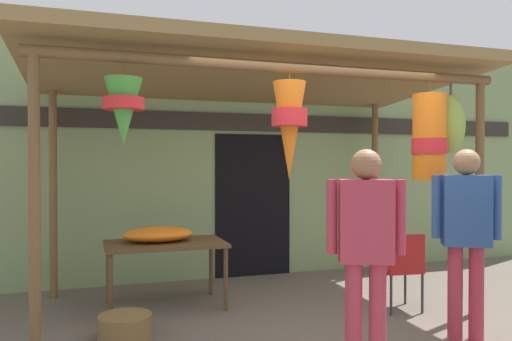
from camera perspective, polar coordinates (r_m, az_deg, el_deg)
name	(u,v)px	position (r m, az deg, el deg)	size (l,w,h in m)	color
ground_plane	(313,326)	(5.11, 6.56, -17.29)	(30.00, 30.00, 0.00)	#60564C
shop_facade	(242,152)	(7.12, -1.62, 2.08)	(10.39, 0.29, 3.49)	#7A9360
market_stall_canopy	(268,87)	(5.49, 1.36, 9.53)	(4.84, 2.55, 2.75)	brown
display_table	(165,248)	(5.66, -10.34, -8.78)	(1.30, 0.79, 0.72)	brown
flower_heap_on_table	(159,234)	(5.68, -10.99, -7.16)	(0.77, 0.54, 0.16)	orange
folding_chair	(402,265)	(5.64, 16.38, -10.32)	(0.44, 0.44, 0.84)	#AD1E1E
wicker_basket_by_table	(125,327)	(4.83, -14.76, -16.98)	(0.48, 0.48, 0.23)	brown
vendor_in_orange	(366,240)	(3.90, 12.47, -7.81)	(0.55, 0.36, 1.70)	#B23347
customer_foreground	(466,227)	(4.88, 22.92, -5.96)	(0.53, 0.39, 1.72)	#B23347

